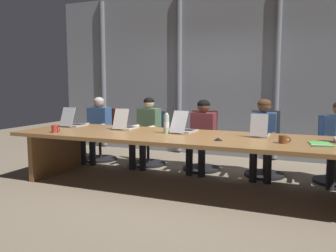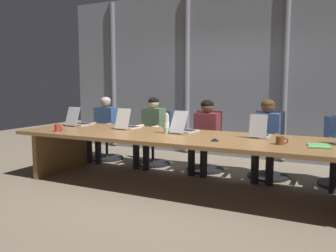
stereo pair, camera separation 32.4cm
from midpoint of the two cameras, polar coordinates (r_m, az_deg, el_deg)
ground_plane at (r=4.81m, az=3.67°, el=-10.05°), size 14.55×14.55×0.00m
conference_table at (r=4.67m, az=3.73°, el=-3.03°), size 4.62×1.32×0.72m
curtain_backdrop at (r=6.86m, az=11.58°, el=8.37°), size 7.28×0.17×3.19m
laptop_left_end at (r=5.89m, az=-12.75°, el=0.68°), size 0.26×0.45×0.31m
laptop_left_mid at (r=5.35m, az=-4.81°, el=0.22°), size 0.23×0.44×0.31m
laptop_center at (r=4.92m, az=4.64°, el=-0.35°), size 0.27×0.52×0.31m
laptop_right_mid at (r=4.65m, az=16.71°, el=-1.06°), size 0.22×0.37×0.30m
office_chair_left_end at (r=6.63m, az=-8.28°, el=-2.24°), size 0.60×0.60×0.95m
office_chair_left_mid at (r=6.13m, az=-0.73°, el=-2.96°), size 0.60×0.60×0.92m
office_chair_center at (r=5.76m, az=7.83°, el=-3.56°), size 0.60×0.60×0.96m
office_chair_right_mid at (r=5.53m, az=17.71°, el=-4.16°), size 0.60×0.61×0.99m
person_left_end at (r=6.46m, az=-9.12°, el=0.23°), size 0.40×0.55×1.17m
person_left_mid at (r=5.94m, az=-1.27°, el=-0.26°), size 0.40×0.57×1.17m
person_center at (r=5.55m, az=7.69°, el=-0.78°), size 0.39×0.55×1.15m
person_right_mid at (r=5.33m, az=17.40°, el=-1.25°), size 0.38×0.56×1.18m
water_bottle_primary at (r=4.81m, az=1.67°, el=0.33°), size 0.08×0.08×0.28m
coffee_mug_near at (r=4.16m, az=19.98°, el=-2.24°), size 0.14×0.09×0.09m
coffee_mug_far at (r=5.20m, az=-15.81°, el=-0.29°), size 0.14×0.09×0.10m
conference_mic_left_side at (r=4.22m, az=9.82°, el=-2.21°), size 0.11×0.11×0.03m
spiral_notepad at (r=4.19m, az=25.44°, el=-2.97°), size 0.27×0.34×0.03m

